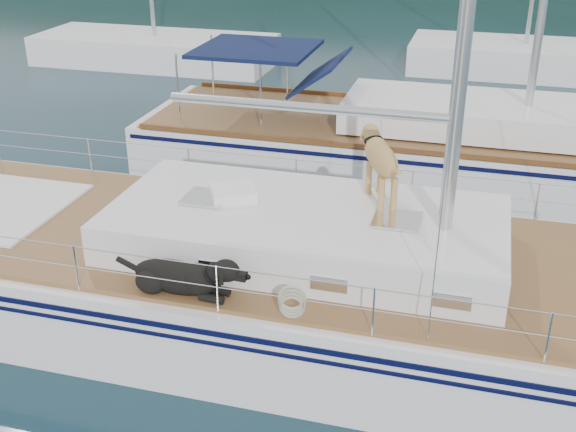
% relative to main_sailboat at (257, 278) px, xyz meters
% --- Properties ---
extents(ground, '(120.00, 120.00, 0.00)m').
position_rel_main_sailboat_xyz_m(ground, '(-0.10, 0.00, -0.68)').
color(ground, black).
rests_on(ground, ground).
extents(main_sailboat, '(12.00, 3.84, 14.01)m').
position_rel_main_sailboat_xyz_m(main_sailboat, '(0.00, 0.00, 0.00)').
color(main_sailboat, white).
rests_on(main_sailboat, ground).
extents(neighbor_sailboat, '(11.00, 3.50, 13.30)m').
position_rel_main_sailboat_xyz_m(neighbor_sailboat, '(1.37, 6.14, -0.05)').
color(neighbor_sailboat, white).
rests_on(neighbor_sailboat, ground).
extents(bg_boat_west, '(8.00, 3.00, 11.65)m').
position_rel_main_sailboat_xyz_m(bg_boat_west, '(-8.10, 14.00, -0.23)').
color(bg_boat_west, white).
rests_on(bg_boat_west, ground).
extents(bg_boat_center, '(7.20, 3.00, 11.65)m').
position_rel_main_sailboat_xyz_m(bg_boat_center, '(3.90, 16.00, -0.23)').
color(bg_boat_center, white).
rests_on(bg_boat_center, ground).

